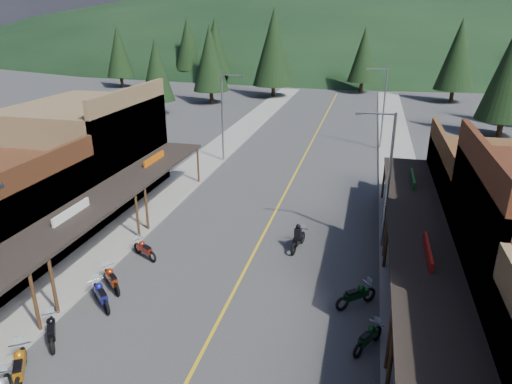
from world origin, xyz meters
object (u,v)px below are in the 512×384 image
Objects in this scene: bike_west_7 at (101,294)px; bike_east_8 at (356,294)px; pine_2 at (274,47)px; pedestrian_east_b at (394,226)px; shop_west_3 at (90,151)px; pine_0 at (119,52)px; rider_on_bike at (298,239)px; pine_11 at (511,71)px; streetlight_3 at (382,105)px; pine_4 at (458,54)px; pine_3 at (364,55)px; shop_east_3 at (499,198)px; pine_10 at (210,58)px; bike_west_8 at (112,278)px; pine_1 at (215,46)px; pedestrian_east_a at (398,324)px; pine_7 at (188,44)px; bike_west_9 at (144,249)px; streetlight_2 at (386,176)px; bike_east_7 at (368,337)px; streetlight_1 at (224,114)px; pine_8 at (156,70)px; bike_west_6 at (51,330)px; bike_west_5 at (20,366)px.

bike_west_7 is 1.02× the size of bike_east_8.
pedestrian_east_b is (17.75, -48.99, -6.96)m from pine_2.
pine_0 reaches higher than shop_west_3.
pine_11 is at bearing 70.32° from rider_on_bike.
streetlight_3 is at bearing 136.55° from bike_east_8.
pine_4 reaches higher than bike_west_7.
shop_east_3 is at bearing -79.89° from pine_3.
pedestrian_east_b is (0.80, -20.99, -3.43)m from streetlight_3.
shop_east_3 is at bearing -50.63° from pine_10.
bike_west_8 is (-19.70, -10.95, -1.92)m from shop_east_3.
pine_1 is at bearing 122.75° from shop_east_3.
pedestrian_east_a is (-10.35, -60.47, -6.28)m from pine_4.
pine_2 is 1.13× the size of pine_11.
pine_4 is 22.09m from pine_11.
pine_7 reaches higher than shop_east_3.
pine_2 is at bearing 121.19° from streetlight_3.
shop_west_3 is 13.78m from bike_west_8.
shop_east_3 reaches higher than pedestrian_east_b.
pine_3 is 5.44× the size of bike_west_9.
streetlight_2 reaches higher than bike_east_8.
streetlight_1 is at bearing 150.26° from bike_east_7.
pine_8 is 6.16× the size of pedestrian_east_a.
shop_east_3 is 0.78× the size of pine_2.
pine_11 reaches higher than pine_0.
pine_0 is (-46.95, 32.00, 2.02)m from streetlight_3.
bike_east_8 is at bearing -11.71° from bike_west_6.
pine_8 is at bearing 74.82° from bike_west_5.
pedestrian_east_a is (13.32, 0.58, 0.31)m from bike_west_7.
bike_west_6 is 13.39m from bike_east_8.
pine_11 is 51.50m from bike_west_5.
pine_4 is 61.67m from pedestrian_east_a.
pine_2 is 1.21× the size of pine_10.
pine_3 is (44.00, 4.00, 0.00)m from pine_0.
pine_7 is at bearing 125.27° from shop_east_3.
bike_east_7 is (20.27, -12.37, -2.94)m from shop_west_3.
bike_east_7 is at bearing -53.94° from bike_west_8.
streetlight_3 is at bearing -34.28° from pine_0.
pine_2 is at bearing 46.71° from bike_west_7.
pine_0 is 28.43m from pine_8.
bike_west_6 is 0.93× the size of bike_west_7.
streetlight_1 is (6.83, 10.70, 0.94)m from shop_west_3.
bike_west_6 is at bearing -137.78° from bike_east_7.
pine_8 reaches higher than streetlight_2.
bike_west_7 is (4.33, -59.05, -7.34)m from pine_2.
pine_0 is 4.84× the size of bike_west_7.
pine_7 is (-8.00, 6.00, 0.00)m from pine_1.
bike_west_6 is (-10.26, -69.82, -5.88)m from pine_3.
bike_west_8 is at bearing -124.57° from pine_11.
pedestrian_east_b is (21.54, -2.29, -2.49)m from shop_west_3.
bike_east_8 is at bearing -74.22° from pine_2.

